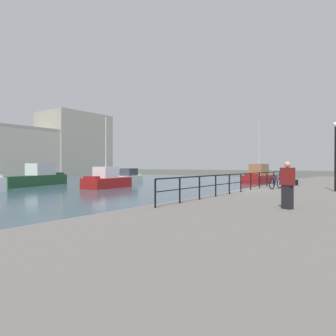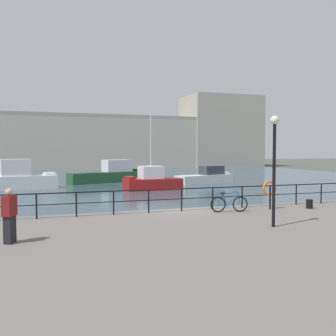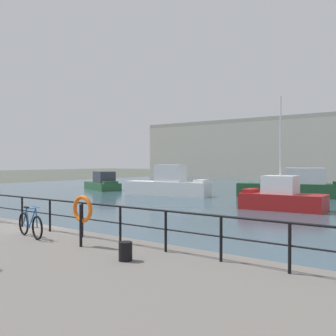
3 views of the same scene
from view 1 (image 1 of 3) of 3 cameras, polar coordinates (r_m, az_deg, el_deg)
name	(u,v)px [view 1 (image 1 of 3)]	position (r m, az deg, el deg)	size (l,w,h in m)	color
ground_plane	(240,202)	(19.92, 13.61, -6.26)	(240.00, 240.00, 0.00)	#4C5147
water_basin	(8,184)	(41.95, -28.26, -2.74)	(80.00, 60.00, 0.01)	#385160
moored_red_daysailer	(107,180)	(31.61, -11.63, -2.27)	(5.39, 2.74, 7.30)	maroon
moored_blue_motorboat	(260,176)	(40.79, 17.08, -1.50)	(6.90, 2.48, 7.94)	maroon
moored_small_launch	(36,178)	(37.75, -23.85, -1.67)	(9.50, 4.85, 2.56)	#23512D
moored_white_yacht	(126,178)	(39.91, -7.93, -1.84)	(7.13, 3.80, 1.92)	white
quay_railing	(255,178)	(20.15, 16.31, -1.82)	(20.99, 0.07, 1.08)	black
parked_bicycle	(276,183)	(20.99, 19.90, -2.69)	(1.75, 0.42, 0.98)	black
mooring_bollard	(296,183)	(25.04, 23.22, -2.57)	(0.32, 0.32, 0.44)	black
life_ring_stand	(283,173)	(23.17, 21.14, -0.94)	(0.75, 0.16, 1.40)	black
quay_lamp_post	(336,146)	(20.35, 29.33, 3.63)	(0.32, 0.32, 4.13)	black
standing_person	(287,185)	(11.44, 21.83, -2.97)	(0.45, 0.52, 1.69)	black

